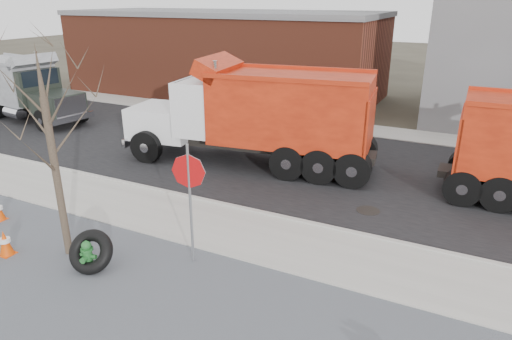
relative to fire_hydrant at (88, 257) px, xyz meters
The scene contains 14 objects.
ground 3.67m from the fire_hydrant, 53.65° to the left, with size 120.00×120.00×0.00m, color #383328.
gravel_verge 2.26m from the fire_hydrant, 14.45° to the right, with size 60.00×5.00×0.03m, color slate.
sidewalk 3.87m from the fire_hydrant, 55.85° to the left, with size 60.00×2.50×0.06m, color #9E9B93.
curb 5.00m from the fire_hydrant, 64.27° to the left, with size 60.00×0.15×0.11m, color #9E9B93.
road 9.50m from the fire_hydrant, 76.82° to the left, with size 60.00×9.40×0.02m, color black.
far_sidewalk 15.10m from the fire_hydrant, 81.76° to the left, with size 60.00×2.00×0.06m, color #9E9B93.
building_brick 21.55m from the fire_hydrant, 111.45° to the left, with size 20.20×8.20×5.30m.
bare_tree 3.13m from the fire_hydrant, 161.71° to the left, with size 3.20×3.20×5.20m.
fire_hydrant is the anchor object (origin of this frame).
truck_tire 0.14m from the fire_hydrant, 74.65° to the left, with size 1.28×1.15×1.03m.
stop_sign 2.97m from the fire_hydrant, 35.58° to the left, with size 0.81×0.18×3.03m.
traffic_cone_near 2.41m from the fire_hydrant, behind, with size 0.36×0.36×0.68m.
dump_truck_red_b 8.54m from the fire_hydrant, 87.88° to the left, with size 9.73×3.88×4.01m.
dump_truck_grey 16.83m from the fire_hydrant, 146.20° to the left, with size 7.68×3.28×3.40m.
Camera 1 is at (5.50, -9.48, 6.09)m, focal length 32.00 mm.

